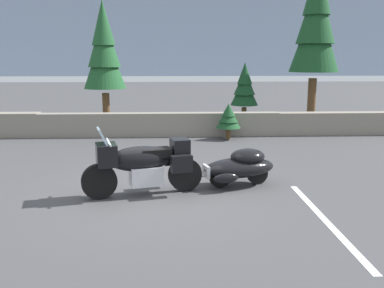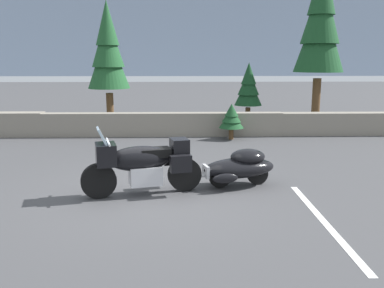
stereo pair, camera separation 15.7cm
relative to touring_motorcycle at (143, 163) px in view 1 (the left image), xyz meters
The scene contains 10 objects.
ground_plane 0.64m from the touring_motorcycle, 28.80° to the left, with size 80.00×80.00×0.00m, color #424244.
stone_guard_wall 6.24m from the touring_motorcycle, 92.93° to the left, with size 24.00×0.56×0.81m.
distant_ridgeline 96.51m from the touring_motorcycle, 89.92° to the left, with size 240.00×80.00×16.00m, color #8C9EB7.
touring_motorcycle is the anchor object (origin of this frame).
car_shaped_trailer 2.00m from the touring_motorcycle, 14.29° to the left, with size 2.22×1.06×0.76m.
pine_tree_tall 10.77m from the touring_motorcycle, 54.42° to the left, with size 1.86×1.86×6.32m.
pine_tree_secondary 9.10m from the touring_motorcycle, 68.37° to the left, with size 1.06×1.06×2.43m.
pine_tree_far_right 8.25m from the touring_motorcycle, 103.70° to the left, with size 1.51×1.51×4.60m.
pine_sapling_near 6.03m from the touring_motorcycle, 67.01° to the left, with size 0.80×0.80×1.15m.
parking_stripe_marker 3.40m from the touring_motorcycle, 25.31° to the right, with size 0.12×3.60×0.01m, color silver.
Camera 1 is at (0.46, -7.77, 2.56)m, focal length 39.11 mm.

